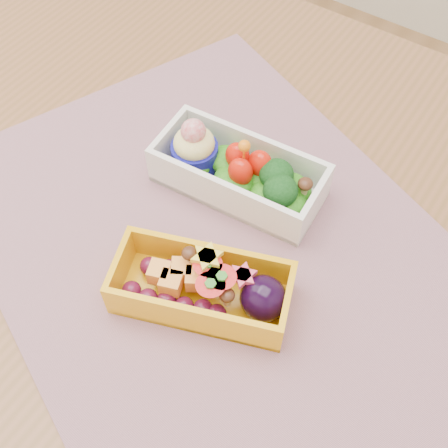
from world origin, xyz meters
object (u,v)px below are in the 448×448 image
Objects in this scene: placemat at (215,245)px; bento_yellow at (205,288)px; table at (205,262)px; bento_white at (238,172)px.

placemat is 3.04× the size of bento_yellow.
table is 6.62× the size of bento_yellow.
bento_yellow is at bearing -73.52° from bento_white.
bento_yellow is (0.03, -0.06, 0.03)m from placemat.
bento_yellow is (0.06, -0.08, 0.13)m from table.
bento_white reaches higher than table.
bento_yellow is at bearing -63.19° from placemat.
bento_white is 1.04× the size of bento_yellow.
table is at bearing 107.14° from bento_yellow.
table is at bearing -107.48° from bento_white.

